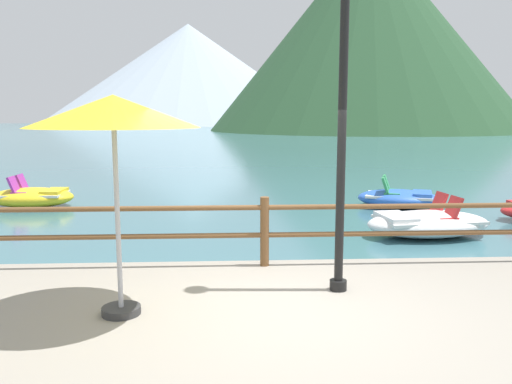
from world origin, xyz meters
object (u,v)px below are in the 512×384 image
lamp_post (344,52)px  pedal_boat_3 (427,223)px  beach_umbrella (113,115)px  pedal_boat_0 (32,197)px  pedal_boat_1 (399,198)px

lamp_post → pedal_boat_3: 5.81m
beach_umbrella → pedal_boat_0: size_ratio=1.02×
lamp_post → pedal_boat_1: (3.23, 7.51, -2.87)m
lamp_post → beach_umbrella: size_ratio=2.04×
beach_umbrella → pedal_boat_3: 7.40m
beach_umbrella → pedal_boat_0: 9.89m
pedal_boat_0 → pedal_boat_3: bearing=-22.6°
lamp_post → beach_umbrella: (-2.40, -0.62, -0.68)m
lamp_post → pedal_boat_0: 10.78m
beach_umbrella → pedal_boat_1: 10.13m
beach_umbrella → pedal_boat_0: beach_umbrella is taller
pedal_boat_1 → pedal_boat_3: 3.29m
beach_umbrella → pedal_boat_3: size_ratio=0.83×
pedal_boat_1 → pedal_boat_0: bearing=176.5°
beach_umbrella → pedal_boat_1: size_ratio=0.91×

